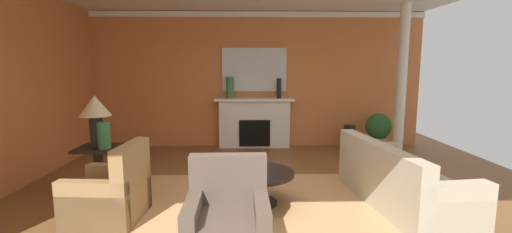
{
  "coord_description": "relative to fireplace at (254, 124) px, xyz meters",
  "views": [
    {
      "loc": [
        -0.11,
        -4.68,
        1.85
      ],
      "look_at": [
        0.04,
        1.13,
        1.0
      ],
      "focal_mm": 24.11,
      "sensor_mm": 36.0,
      "label": 1
    }
  ],
  "objects": [
    {
      "name": "ground_plane",
      "position": [
        -0.05,
        -3.07,
        -0.54
      ],
      "size": [
        9.31,
        9.31,
        0.0
      ],
      "primitive_type": "plane",
      "color": "brown"
    },
    {
      "name": "wall_fireplace",
      "position": [
        -0.05,
        0.21,
        1.0
      ],
      "size": [
        7.76,
        0.12,
        3.07
      ],
      "primitive_type": "cube",
      "color": "#CC723D",
      "rests_on": "ground_plane"
    },
    {
      "name": "crown_moulding",
      "position": [
        -0.05,
        0.13,
        2.45
      ],
      "size": [
        7.76,
        0.08,
        0.12
      ],
      "primitive_type": "cube",
      "color": "white"
    },
    {
      "name": "area_rug",
      "position": [
        -0.04,
        -3.3,
        -0.53
      ],
      "size": [
        3.71,
        2.48,
        0.01
      ],
      "primitive_type": "cube",
      "color": "tan",
      "rests_on": "ground_plane"
    },
    {
      "name": "fireplace",
      "position": [
        0.0,
        0.0,
        0.0
      ],
      "size": [
        1.8,
        0.35,
        1.14
      ],
      "color": "white",
      "rests_on": "ground_plane"
    },
    {
      "name": "mantel_mirror",
      "position": [
        -0.0,
        0.12,
        1.23
      ],
      "size": [
        1.46,
        0.04,
        0.98
      ],
      "primitive_type": "cube",
      "color": "silver"
    },
    {
      "name": "sofa",
      "position": [
        1.86,
        -3.37,
        -0.24
      ],
      "size": [
        1.16,
        2.2,
        0.85
      ],
      "color": "#BCB299",
      "rests_on": "ground_plane"
    },
    {
      "name": "armchair_near_window",
      "position": [
        -1.82,
        -3.74,
        -0.23
      ],
      "size": [
        0.86,
        0.86,
        0.95
      ],
      "color": "#9E7A4C",
      "rests_on": "ground_plane"
    },
    {
      "name": "armchair_facing_fireplace",
      "position": [
        -0.36,
        -4.56,
        -0.23
      ],
      "size": [
        0.82,
        0.82,
        0.95
      ],
      "color": "brown",
      "rests_on": "ground_plane"
    },
    {
      "name": "coffee_table",
      "position": [
        -0.04,
        -3.3,
        -0.2
      ],
      "size": [
        1.0,
        1.0,
        0.45
      ],
      "color": "black",
      "rests_on": "ground_plane"
    },
    {
      "name": "side_table",
      "position": [
        -2.33,
        -2.85,
        -0.14
      ],
      "size": [
        0.56,
        0.56,
        0.7
      ],
      "color": "black",
      "rests_on": "ground_plane"
    },
    {
      "name": "table_lamp",
      "position": [
        -2.33,
        -2.85,
        0.69
      ],
      "size": [
        0.44,
        0.44,
        0.75
      ],
      "color": "black",
      "rests_on": "side_table"
    },
    {
      "name": "vase_mantel_left",
      "position": [
        -0.55,
        -0.05,
        0.84
      ],
      "size": [
        0.16,
        0.16,
        0.48
      ],
      "primitive_type": "cylinder",
      "color": "#33703D",
      "rests_on": "fireplace"
    },
    {
      "name": "vase_mantel_right",
      "position": [
        0.55,
        -0.05,
        0.82
      ],
      "size": [
        0.1,
        0.1,
        0.45
      ],
      "primitive_type": "cylinder",
      "color": "black",
      "rests_on": "fireplace"
    },
    {
      "name": "vase_tall_corner",
      "position": [
        2.11,
        -0.3,
        -0.26
      ],
      "size": [
        0.25,
        0.25,
        0.55
      ],
      "primitive_type": "cylinder",
      "color": "black",
      "rests_on": "ground_plane"
    },
    {
      "name": "vase_on_side_table",
      "position": [
        -2.18,
        -2.97,
        0.35
      ],
      "size": [
        0.18,
        0.18,
        0.39
      ],
      "primitive_type": "cylinder",
      "color": "#33703D",
      "rests_on": "side_table"
    },
    {
      "name": "book_red_cover",
      "position": [
        -0.19,
        -3.43,
        -0.07
      ],
      "size": [
        0.21,
        0.17,
        0.04
      ],
      "primitive_type": "cube",
      "rotation": [
        0.0,
        0.0,
        -0.13
      ],
      "color": "tan",
      "rests_on": "coffee_table"
    },
    {
      "name": "potted_plant",
      "position": [
        2.71,
        -0.42,
        -0.05
      ],
      "size": [
        0.56,
        0.56,
        0.83
      ],
      "color": "#BCB29E",
      "rests_on": "ground_plane"
    },
    {
      "name": "column_white",
      "position": [
        2.96,
        -0.84,
        1.0
      ],
      "size": [
        0.2,
        0.2,
        3.07
      ],
      "primitive_type": "cylinder",
      "color": "white",
      "rests_on": "ground_plane"
    }
  ]
}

